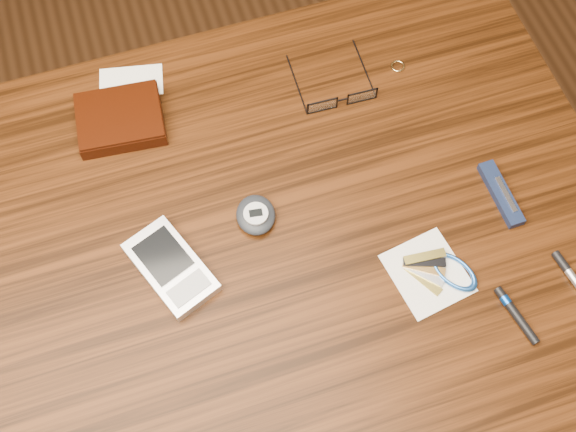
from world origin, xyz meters
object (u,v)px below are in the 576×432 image
object	(u,v)px
wallet_and_card	(120,118)
pda_phone	(171,267)
desk	(248,274)
eyeglasses	(341,98)
pocket_knife	(501,194)
pedometer	(256,215)
notepad_keys	(440,272)

from	to	relation	value
wallet_and_card	pda_phone	bearing A→B (deg)	-86.87
desk	eyeglasses	distance (m)	0.28
desk	pocket_knife	size ratio (longest dim) A/B	10.32
desk	pda_phone	distance (m)	0.15
eyeglasses	pocket_knife	size ratio (longest dim) A/B	1.14
desk	eyeglasses	xyz separation A→B (m)	(0.19, 0.17, 0.11)
wallet_and_card	pedometer	world-z (taller)	wallet_and_card
eyeglasses	pda_phone	xyz separation A→B (m)	(-0.29, -0.17, -0.00)
pocket_knife	desk	bearing A→B (deg)	173.89
eyeglasses	notepad_keys	size ratio (longest dim) A/B	0.93
pda_phone	pocket_knife	xyz separation A→B (m)	(0.44, -0.03, -0.00)
desk	wallet_and_card	distance (m)	0.28
pedometer	notepad_keys	bearing A→B (deg)	-36.00
wallet_and_card	pocket_knife	bearing A→B (deg)	-30.53
wallet_and_card	pocket_knife	distance (m)	0.52
pda_phone	pocket_knife	size ratio (longest dim) A/B	1.43
desk	pda_phone	world-z (taller)	pda_phone
desk	pedometer	xyz separation A→B (m)	(0.03, 0.03, 0.11)
wallet_and_card	notepad_keys	world-z (taller)	wallet_and_card
eyeglasses	pocket_knife	distance (m)	0.25
pda_phone	notepad_keys	bearing A→B (deg)	-18.65
desk	pda_phone	xyz separation A→B (m)	(-0.10, -0.00, 0.11)
desk	wallet_and_card	bearing A→B (deg)	115.29
wallet_and_card	pedometer	xyz separation A→B (m)	(0.13, -0.20, -0.00)
eyeglasses	notepad_keys	bearing A→B (deg)	-83.54
eyeglasses	wallet_and_card	bearing A→B (deg)	168.63
pda_phone	pedometer	bearing A→B (deg)	16.41
desk	pocket_knife	distance (m)	0.36
pocket_knife	pedometer	bearing A→B (deg)	167.84
pda_phone	pocket_knife	bearing A→B (deg)	-4.21
eyeglasses	pedometer	bearing A→B (deg)	-140.43
wallet_and_card	pocket_knife	world-z (taller)	wallet_and_card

